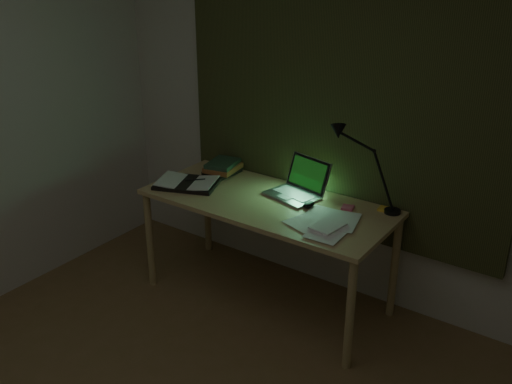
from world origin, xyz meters
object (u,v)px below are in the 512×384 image
open_textbook (187,183)px  book_stack (224,167)px  laptop (292,180)px  desk_lamp (397,172)px  loose_papers (322,224)px  desk (267,251)px

open_textbook → book_stack: size_ratio=1.68×
laptop → desk_lamp: 0.65m
open_textbook → desk_lamp: 1.36m
loose_papers → desk: bearing=166.9°
open_textbook → desk_lamp: bearing=-5.1°
desk_lamp → book_stack: bearing=-180.0°
laptop → open_textbook: bearing=-147.6°
open_textbook → laptop: bearing=-2.2°
laptop → open_textbook: laptop is taller
desk → book_stack: book_stack is taller
desk → loose_papers: (0.45, -0.10, 0.37)m
open_textbook → book_stack: bearing=56.1°
loose_papers → open_textbook: bearing=179.6°
book_stack → desk_lamp: desk_lamp is taller
desk → desk_lamp: bearing=21.3°
book_stack → loose_papers: 1.00m
open_textbook → loose_papers: open_textbook is taller
laptop → open_textbook: size_ratio=0.92×
open_textbook → desk: bearing=-11.6°
desk → laptop: 0.51m
laptop → open_textbook: (-0.67, -0.23, -0.10)m
open_textbook → book_stack: (0.07, 0.31, 0.03)m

